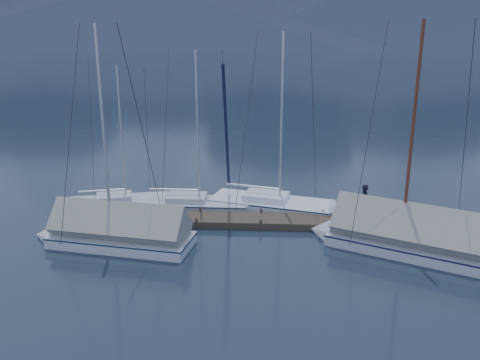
# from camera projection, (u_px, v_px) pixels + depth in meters

# --- Properties ---
(ground) EXTENTS (1000.00, 1000.00, 0.00)m
(ground) POSITION_uv_depth(u_px,v_px,m) (237.00, 241.00, 22.40)
(ground) COLOR black
(ground) RESTS_ON ground
(dock) EXTENTS (18.00, 1.50, 0.54)m
(dock) POSITION_uv_depth(u_px,v_px,m) (240.00, 222.00, 24.27)
(dock) COLOR #382D23
(dock) RESTS_ON ground
(mooring_posts) EXTENTS (15.12, 1.52, 0.35)m
(mooring_posts) POSITION_uv_depth(u_px,v_px,m) (230.00, 217.00, 24.23)
(mooring_posts) COLOR #382D23
(mooring_posts) RESTS_ON ground
(sailboat_open_left) EXTENTS (6.26, 3.14, 7.97)m
(sailboat_open_left) POSITION_uv_depth(u_px,v_px,m) (134.00, 202.00, 26.85)
(sailboat_open_left) COLOR silver
(sailboat_open_left) RESTS_ON ground
(sailboat_open_mid) EXTENTS (6.71, 2.87, 8.82)m
(sailboat_open_mid) POSITION_uv_depth(u_px,v_px,m) (208.00, 206.00, 26.30)
(sailboat_open_mid) COLOR silver
(sailboat_open_mid) RESTS_ON ground
(sailboat_open_right) EXTENTS (7.65, 3.94, 9.75)m
(sailboat_open_right) POSITION_uv_depth(u_px,v_px,m) (289.00, 207.00, 26.01)
(sailboat_open_right) COLOR white
(sailboat_open_right) RESTS_ON ground
(sailboat_covered_near) EXTENTS (8.24, 5.66, 10.39)m
(sailboat_covered_near) POSITION_uv_depth(u_px,v_px,m) (398.00, 237.00, 21.47)
(sailboat_covered_near) COLOR silver
(sailboat_covered_near) RESTS_ON ground
(sailboat_covered_far) EXTENTS (7.47, 3.43, 10.12)m
(sailboat_covered_far) POSITION_uv_depth(u_px,v_px,m) (109.00, 234.00, 21.92)
(sailboat_covered_far) COLOR silver
(sailboat_covered_far) RESTS_ON ground
(person) EXTENTS (0.47, 0.65, 1.64)m
(person) POSITION_uv_depth(u_px,v_px,m) (365.00, 201.00, 23.95)
(person) COLOR black
(person) RESTS_ON dock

